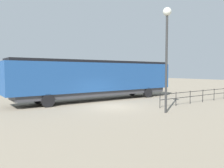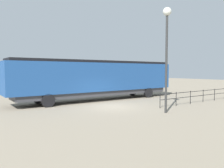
# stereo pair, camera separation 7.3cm
# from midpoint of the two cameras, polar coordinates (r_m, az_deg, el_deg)

# --- Properties ---
(ground_plane) EXTENTS (120.00, 120.00, 0.00)m
(ground_plane) POSITION_cam_midpoint_polar(r_m,az_deg,el_deg) (18.23, -0.07, -5.88)
(ground_plane) COLOR gray
(locomotive) EXTENTS (2.94, 17.56, 3.95)m
(locomotive) POSITION_cam_midpoint_polar(r_m,az_deg,el_deg) (22.41, -2.48, 1.60)
(locomotive) COLOR navy
(locomotive) RESTS_ON ground_plane
(lamp_post) EXTENTS (0.58, 0.58, 7.29)m
(lamp_post) POSITION_cam_midpoint_polar(r_m,az_deg,el_deg) (15.99, 13.82, 11.86)
(lamp_post) COLOR #2D2D2D
(lamp_post) RESTS_ON ground_plane
(platform_fence) EXTENTS (0.05, 11.81, 1.18)m
(platform_fence) POSITION_cam_midpoint_polar(r_m,az_deg,el_deg) (22.50, 22.31, -2.39)
(platform_fence) COLOR black
(platform_fence) RESTS_ON ground_plane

